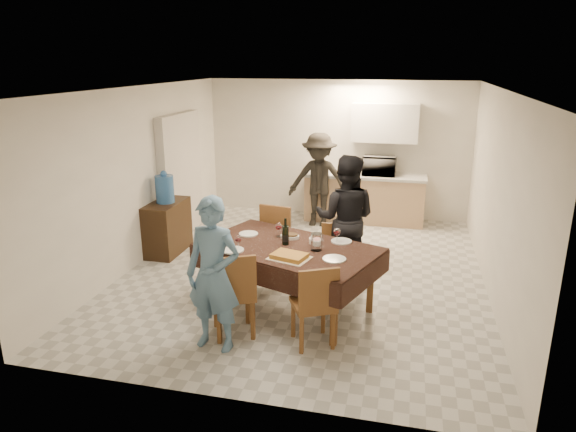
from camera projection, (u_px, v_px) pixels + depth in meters
name	position (u px, v px, depth m)	size (l,w,h in m)	color
floor	(304.00, 272.00, 7.46)	(5.00, 6.00, 0.02)	beige
ceiling	(306.00, 88.00, 6.69)	(5.00, 6.00, 0.02)	white
wall_back	(336.00, 149.00, 9.86)	(5.00, 0.02, 2.60)	beige
wall_front	(233.00, 268.00, 4.28)	(5.00, 0.02, 2.60)	beige
wall_left	(141.00, 176.00, 7.63)	(0.02, 6.00, 2.60)	beige
wall_right	(498.00, 196.00, 6.52)	(0.02, 6.00, 2.60)	beige
stub_partition	(181.00, 175.00, 8.80)	(0.15, 1.40, 2.10)	beige
kitchen_base_cabinet	(364.00, 199.00, 9.69)	(2.20, 0.60, 0.86)	tan
kitchen_worktop	(365.00, 175.00, 9.55)	(2.24, 0.64, 0.05)	#B5B5B0
upper_cabinet	(385.00, 123.00, 9.33)	(1.20, 0.34, 0.70)	silver
dining_table	(288.00, 249.00, 6.18)	(2.37, 1.86, 0.81)	black
chair_near_left	(230.00, 287.00, 5.54)	(0.61, 0.63, 0.54)	brown
chair_near_right	(312.00, 298.00, 5.36)	(0.58, 0.60, 0.51)	brown
chair_far_left	(267.00, 240.00, 6.93)	(0.53, 0.53, 0.55)	brown
chair_far_right	(333.00, 253.00, 6.78)	(0.41, 0.41, 0.46)	brown
console	(167.00, 227.00, 8.12)	(0.45, 0.89, 0.82)	#322010
water_jug	(165.00, 189.00, 7.94)	(0.28, 0.28, 0.43)	#3874C1
wine_bottle	(285.00, 231.00, 6.18)	(0.08, 0.08, 0.33)	black
water_pitcher	(316.00, 242.00, 6.02)	(0.13, 0.13, 0.20)	white
savoury_tart	(289.00, 256.00, 5.79)	(0.44, 0.33, 0.06)	#B58735
salad_bowl	(316.00, 241.00, 6.26)	(0.16, 0.16, 0.06)	white
mushroom_dish	(290.00, 237.00, 6.44)	(0.22, 0.22, 0.04)	white
wine_glass_a	(238.00, 242.00, 6.03)	(0.08, 0.08, 0.18)	white
wine_glass_b	(337.00, 235.00, 6.25)	(0.09, 0.09, 0.19)	white
wine_glass_c	(279.00, 230.00, 6.47)	(0.08, 0.08, 0.19)	white
plate_near_left	(233.00, 250.00, 6.02)	(0.26, 0.26, 0.01)	white
plate_near_right	(334.00, 259.00, 5.76)	(0.27, 0.27, 0.02)	white
plate_far_left	(248.00, 234.00, 6.58)	(0.25, 0.25, 0.01)	white
plate_far_right	(341.00, 241.00, 6.31)	(0.26, 0.26, 0.01)	white
microwave	(379.00, 166.00, 9.44)	(0.60, 0.41, 0.33)	silver
person_near	(213.00, 275.00, 5.31)	(0.61, 0.40, 1.66)	#547A9E
person_far	(345.00, 218.00, 7.00)	(0.86, 0.67, 1.76)	black
person_kitchen	(319.00, 180.00, 9.32)	(1.11, 0.64, 1.71)	black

